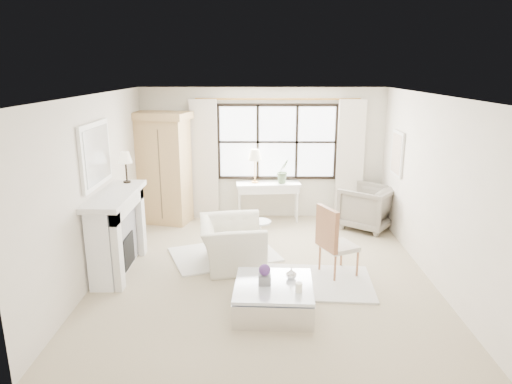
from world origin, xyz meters
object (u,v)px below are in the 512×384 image
Objects in this scene: console_table at (268,201)px; coffee_table at (274,298)px; armoire at (163,167)px; club_armchair at (232,243)px.

coffee_table is at bearing -95.19° from console_table.
console_table is (2.12, 0.10, -0.74)m from armoire.
club_armchair is at bearing -41.32° from armoire.
club_armchair is 1.09× the size of coffee_table.
armoire is 1.68× the size of console_table.
club_armchair reaches higher than coffee_table.
console_table is 2.34m from club_armchair.
console_table is 3.70m from coffee_table.
console_table is at bearing 16.44° from armoire.
armoire is 1.97× the size of club_armchair.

